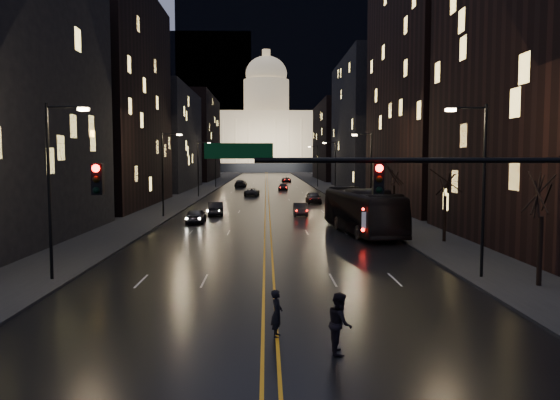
{
  "coord_description": "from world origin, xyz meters",
  "views": [
    {
      "loc": [
        -0.12,
        -17.54,
        6.27
      ],
      "look_at": [
        0.61,
        11.2,
        4.06
      ],
      "focal_mm": 35.0,
      "sensor_mm": 36.0,
      "label": 1
    }
  ],
  "objects": [
    {
      "name": "streetlamp_left_dist",
      "position": [
        -10.81,
        100.0,
        5.08
      ],
      "size": [
        2.13,
        0.25,
        9.0
      ],
      "color": "black",
      "rests_on": "ground"
    },
    {
      "name": "pedestrian_b",
      "position": [
        2.24,
        -0.45,
        0.99
      ],
      "size": [
        0.56,
        0.98,
        1.98
      ],
      "primitive_type": "imported",
      "rotation": [
        0.0,
        0.0,
        1.54
      ],
      "color": "black",
      "rests_on": "ground"
    },
    {
      "name": "building_left_far",
      "position": [
        -21.0,
        92.0,
        10.0
      ],
      "size": [
        12.0,
        34.0,
        20.0
      ],
      "primitive_type": "cube",
      "color": "black",
      "rests_on": "ground"
    },
    {
      "name": "streetlamp_left_mid",
      "position": [
        -10.81,
        40.0,
        5.08
      ],
      "size": [
        2.13,
        0.25,
        9.0
      ],
      "color": "black",
      "rests_on": "ground"
    },
    {
      "name": "bus",
      "position": [
        7.87,
        27.42,
        1.88
      ],
      "size": [
        4.92,
        13.78,
        3.76
      ],
      "primitive_type": "imported",
      "rotation": [
        0.0,
        0.0,
        0.13
      ],
      "color": "black",
      "rests_on": "ground"
    },
    {
      "name": "pedestrian_a",
      "position": [
        0.24,
        1.19,
        0.84
      ],
      "size": [
        0.49,
        0.67,
        1.68
      ],
      "primitive_type": "imported",
      "rotation": [
        0.0,
        0.0,
        1.42
      ],
      "color": "black",
      "rests_on": "ground"
    },
    {
      "name": "building_left_dist",
      "position": [
        -21.0,
        140.0,
        12.0
      ],
      "size": [
        12.0,
        40.0,
        24.0
      ],
      "primitive_type": "cube",
      "color": "black",
      "rests_on": "ground"
    },
    {
      "name": "streetlamp_right_far",
      "position": [
        10.81,
        70.0,
        5.08
      ],
      "size": [
        2.13,
        0.25,
        9.0
      ],
      "color": "black",
      "rests_on": "ground"
    },
    {
      "name": "building_left_mid",
      "position": [
        -21.0,
        54.0,
        14.0
      ],
      "size": [
        12.0,
        30.0,
        28.0
      ],
      "primitive_type": "cube",
      "color": "black",
      "rests_on": "ground"
    },
    {
      "name": "building_right_tall",
      "position": [
        21.0,
        50.0,
        19.0
      ],
      "size": [
        12.0,
        30.0,
        38.0
      ],
      "primitive_type": "cube",
      "color": "black",
      "rests_on": "ground"
    },
    {
      "name": "capitol",
      "position": [
        0.0,
        250.0,
        17.15
      ],
      "size": [
        90.0,
        50.0,
        58.5
      ],
      "color": "black",
      "rests_on": "ground"
    },
    {
      "name": "tree_right_near",
      "position": [
        13.0,
        8.0,
        4.53
      ],
      "size": [
        2.4,
        2.4,
        6.65
      ],
      "color": "black",
      "rests_on": "ground"
    },
    {
      "name": "traffic_signal",
      "position": [
        5.91,
        -0.0,
        5.1
      ],
      "size": [
        17.29,
        0.45,
        7.0
      ],
      "color": "black",
      "rests_on": "ground"
    },
    {
      "name": "streetlamp_left_near",
      "position": [
        -10.81,
        10.0,
        5.08
      ],
      "size": [
        2.13,
        0.25,
        9.0
      ],
      "color": "black",
      "rests_on": "ground"
    },
    {
      "name": "streetlamp_right_dist",
      "position": [
        10.81,
        100.0,
        5.08
      ],
      "size": [
        2.13,
        0.25,
        9.0
      ],
      "color": "black",
      "rests_on": "ground"
    },
    {
      "name": "receding_car_c",
      "position": [
        3.15,
        87.92,
        0.66
      ],
      "size": [
        2.09,
        4.65,
        1.32
      ],
      "primitive_type": "imported",
      "rotation": [
        0.0,
        0.0,
        -0.05
      ],
      "color": "black",
      "rests_on": "ground"
    },
    {
      "name": "mountain_ridge",
      "position": [
        40.0,
        380.0,
        65.0
      ],
      "size": [
        520.0,
        60.0,
        130.0
      ],
      "primitive_type": "cube",
      "color": "black",
      "rests_on": "ground"
    },
    {
      "name": "streetlamp_right_mid",
      "position": [
        10.81,
        40.0,
        5.08
      ],
      "size": [
        2.13,
        0.25,
        9.0
      ],
      "color": "black",
      "rests_on": "ground"
    },
    {
      "name": "center_line",
      "position": [
        0.0,
        130.0,
        0.03
      ],
      "size": [
        0.62,
        320.0,
        0.01
      ],
      "primitive_type": "cube",
      "color": "orange",
      "rests_on": "road"
    },
    {
      "name": "oncoming_car_d",
      "position": [
        -5.67,
        100.51,
        0.79
      ],
      "size": [
        2.65,
        5.63,
        1.59
      ],
      "primitive_type": "imported",
      "rotation": [
        0.0,
        0.0,
        3.06
      ],
      "color": "black",
      "rests_on": "ground"
    },
    {
      "name": "tree_right_mid",
      "position": [
        13.0,
        22.0,
        4.53
      ],
      "size": [
        2.4,
        2.4,
        6.65
      ],
      "color": "black",
      "rests_on": "ground"
    },
    {
      "name": "road",
      "position": [
        0.0,
        130.0,
        0.01
      ],
      "size": [
        20.0,
        320.0,
        0.02
      ],
      "primitive_type": "cube",
      "color": "black",
      "rests_on": "ground"
    },
    {
      "name": "receding_car_d",
      "position": [
        5.12,
        124.03,
        0.67
      ],
      "size": [
        2.42,
        4.91,
        1.34
      ],
      "primitive_type": "imported",
      "rotation": [
        0.0,
        0.0,
        0.04
      ],
      "color": "black",
      "rests_on": "ground"
    },
    {
      "name": "receding_car_a",
      "position": [
        3.61,
        41.65,
        0.7
      ],
      "size": [
        1.5,
        4.23,
        1.39
      ],
      "primitive_type": "imported",
      "rotation": [
        0.0,
        0.0,
        -0.01
      ],
      "color": "black",
      "rests_on": "ground"
    },
    {
      "name": "tree_right_far",
      "position": [
        13.0,
        38.0,
        4.53
      ],
      "size": [
        2.4,
        2.4,
        6.65
      ],
      "color": "black",
      "rests_on": "ground"
    },
    {
      "name": "building_right_dist",
      "position": [
        21.0,
        140.0,
        11.0
      ],
      "size": [
        12.0,
        40.0,
        22.0
      ],
      "primitive_type": "cube",
      "color": "black",
      "rests_on": "ground"
    },
    {
      "name": "streetlamp_right_near",
      "position": [
        10.81,
        10.0,
        5.08
      ],
      "size": [
        2.13,
        0.25,
        9.0
      ],
      "color": "black",
      "rests_on": "ground"
    },
    {
      "name": "receding_car_b",
      "position": [
        6.42,
        57.77,
        0.81
      ],
      "size": [
        2.07,
        4.82,
        1.62
      ],
      "primitive_type": "imported",
      "rotation": [
        0.0,
        0.0,
        0.03
      ],
      "color": "black",
      "rests_on": "ground"
    },
    {
      "name": "sidewalk_left",
      "position": [
        -14.0,
        130.0,
        0.08
      ],
      "size": [
        8.0,
        320.0,
        0.16
      ],
      "primitive_type": "cube",
      "color": "black",
      "rests_on": "ground"
    },
    {
      "name": "sidewalk_right",
      "position": [
        14.0,
        130.0,
        0.08
      ],
      "size": [
        8.0,
        320.0,
        0.16
      ],
      "primitive_type": "cube",
      "color": "black",
      "rests_on": "ground"
    },
    {
      "name": "oncoming_car_c",
      "position": [
        -2.5,
        73.08,
        0.66
      ],
      "size": [
        2.64,
        4.93,
        1.32
      ],
      "primitive_type": "imported",
      "rotation": [
        0.0,
        0.0,
        3.04
      ],
      "color": "black",
      "rests_on": "ground"
    },
    {
      "name": "building_right_mid",
      "position": [
        21.0,
        92.0,
        13.0
      ],
      "size": [
        12.0,
        34.0,
        26.0
      ],
      "primitive_type": "cube",
      "color": "black",
      "rests_on": "ground"
    },
    {
      "name": "oncoming_car_b",
      "position": [
        -5.72,
        42.15,
        0.76
      ],
      "size": [
        2.13,
        4.77,
        1.52
      ],
      "primitive_type": "imported",
      "rotation": [
        0.0,
        0.0,
        3.26
      ],
      "color": "black",
      "rests_on": "ground"
    },
    {
      "name": "oncoming_car_a",
      "position": [
        -6.92,
        34.97,
        0.74
      ],
      "size": [
        1.81,
        4.37,
        1.48
      ],
      "primitive_type": "imported",
      "rotation": [
        0.0,
        0.0,
        3.16
      ],
      "color": "black",
      "rests_on": "ground"
    },
    {
      "name": "ground",
      "position": [
        0.0,
        0.0,
        0.0
      ],
      "size": [
        900.0,
        900.0,
        0.0
      ],
      "primitive_type": "plane",
      "color": "black",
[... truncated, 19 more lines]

